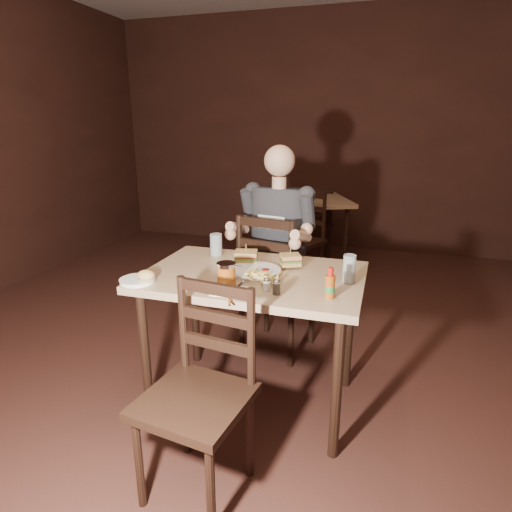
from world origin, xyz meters
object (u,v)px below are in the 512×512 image
(main_table, at_px, (253,289))
(side_plate, at_px, (138,281))
(dinner_plate, at_px, (255,272))
(glass_left, at_px, (216,245))
(chair_near, at_px, (194,400))
(diner, at_px, (276,217))
(chair_far, at_px, (278,283))
(bg_table, at_px, (308,207))
(glass_right, at_px, (349,269))
(bg_chair_far, at_px, (316,221))
(bg_chair_near, at_px, (297,241))
(syrup_dispenser, at_px, (226,275))
(hot_sauce, at_px, (330,283))

(main_table, distance_m, side_plate, 0.59)
(dinner_plate, distance_m, side_plate, 0.60)
(dinner_plate, relative_size, glass_left, 2.01)
(chair_near, bearing_deg, diner, 97.22)
(chair_far, height_order, dinner_plate, chair_far)
(bg_table, height_order, side_plate, side_plate)
(dinner_plate, xyz_separation_m, glass_right, (0.48, 0.00, 0.06))
(chair_far, xyz_separation_m, chair_near, (-0.02, -1.29, -0.04))
(main_table, bearing_deg, bg_chair_far, 92.88)
(bg_chair_near, relative_size, glass_left, 6.93)
(chair_near, distance_m, glass_left, 1.03)
(dinner_plate, distance_m, glass_right, 0.48)
(main_table, xyz_separation_m, bg_chair_near, (-0.15, 1.84, -0.23))
(glass_left, bearing_deg, syrup_dispenser, -62.28)
(chair_far, distance_m, bg_chair_far, 2.32)
(side_plate, bearing_deg, glass_right, 16.89)
(glass_right, distance_m, hot_sauce, 0.23)
(bg_chair_far, relative_size, side_plate, 4.85)
(chair_far, relative_size, bg_chair_far, 1.18)
(diner, bearing_deg, bg_chair_near, 107.10)
(main_table, distance_m, glass_left, 0.42)
(bg_chair_far, bearing_deg, bg_chair_near, 77.61)
(chair_far, height_order, diner, diner)
(syrup_dispenser, bearing_deg, chair_near, -86.71)
(chair_near, height_order, side_plate, chair_near)
(bg_chair_near, distance_m, diner, 1.36)
(main_table, bearing_deg, bg_chair_near, 94.59)
(hot_sauce, bearing_deg, chair_near, -135.24)
(main_table, xyz_separation_m, glass_left, (-0.31, 0.24, 0.15))
(bg_table, height_order, chair_near, chair_near)
(bg_chair_near, height_order, hot_sauce, hot_sauce)
(diner, bearing_deg, dinner_plate, -74.67)
(glass_left, distance_m, hot_sauce, 0.86)
(chair_near, height_order, glass_right, glass_right)
(chair_far, bearing_deg, bg_chair_far, -75.13)
(bg_chair_far, xyz_separation_m, hot_sauce, (0.57, -3.15, 0.43))
(chair_far, xyz_separation_m, bg_chair_near, (-0.13, 1.22, -0.04))
(bg_table, bearing_deg, dinner_plate, -86.25)
(bg_table, distance_m, bg_chair_near, 0.60)
(bg_chair_far, bearing_deg, syrup_dispenser, 79.09)
(bg_chair_near, distance_m, syrup_dispenser, 2.09)
(hot_sauce, xyz_separation_m, syrup_dispenser, (-0.49, -0.00, -0.01))
(chair_far, distance_m, diner, 0.46)
(diner, height_order, side_plate, diner)
(bg_chair_far, distance_m, side_plate, 3.27)
(dinner_plate, height_order, glass_left, glass_left)
(glass_right, bearing_deg, chair_near, -127.76)
(chair_far, bearing_deg, dinner_plate, 104.19)
(bg_chair_near, bearing_deg, chair_far, -59.30)
(side_plate, bearing_deg, chair_far, 61.86)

